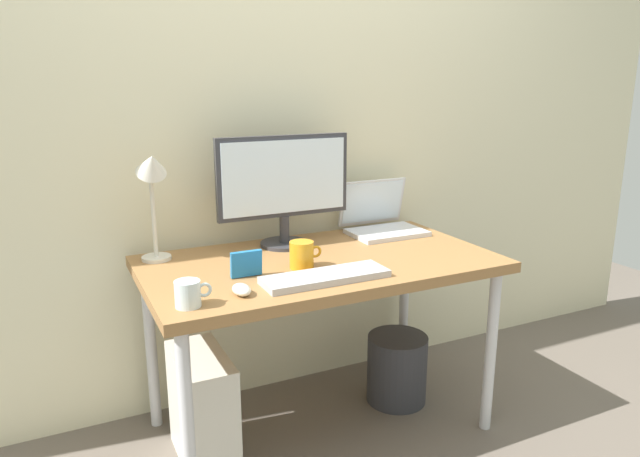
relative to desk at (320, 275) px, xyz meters
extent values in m
plane|color=#665B51|center=(0.00, 0.00, -0.65)|extent=(6.00, 6.00, 0.00)
cube|color=beige|center=(0.00, 0.42, 0.65)|extent=(4.40, 0.04, 2.60)
cube|color=olive|center=(0.00, 0.00, 0.04)|extent=(1.32, 0.73, 0.04)
cylinder|color=silver|center=(-0.60, -0.30, -0.31)|extent=(0.04, 0.04, 0.67)
cylinder|color=silver|center=(0.60, -0.30, -0.31)|extent=(0.04, 0.04, 0.67)
cylinder|color=silver|center=(-0.60, 0.30, -0.31)|extent=(0.04, 0.04, 0.67)
cylinder|color=silver|center=(0.60, 0.30, -0.31)|extent=(0.04, 0.04, 0.67)
cylinder|color=#333338|center=(-0.05, 0.23, 0.07)|extent=(0.20, 0.20, 0.01)
cylinder|color=#333338|center=(-0.05, 0.23, 0.13)|extent=(0.04, 0.04, 0.11)
cube|color=#333338|center=(-0.05, 0.23, 0.35)|extent=(0.55, 0.03, 0.33)
cube|color=white|center=(-0.05, 0.22, 0.35)|extent=(0.52, 0.01, 0.29)
cube|color=silver|center=(0.42, 0.19, 0.07)|extent=(0.32, 0.22, 0.02)
cube|color=silver|center=(0.42, 0.33, 0.19)|extent=(0.32, 0.06, 0.21)
cube|color=white|center=(0.42, 0.32, 0.19)|extent=(0.30, 0.04, 0.18)
cylinder|color=silver|center=(-0.56, 0.26, 0.07)|extent=(0.11, 0.11, 0.01)
cylinder|color=silver|center=(-0.56, 0.26, 0.24)|extent=(0.02, 0.02, 0.32)
cone|color=silver|center=(-0.56, 0.22, 0.43)|extent=(0.11, 0.14, 0.13)
cube|color=#B2B2B7|center=(-0.09, -0.22, 0.07)|extent=(0.44, 0.14, 0.02)
ellipsoid|color=silver|center=(-0.39, -0.23, 0.08)|extent=(0.06, 0.09, 0.03)
cylinder|color=orange|center=(-0.11, -0.07, 0.11)|extent=(0.09, 0.09, 0.10)
torus|color=orange|center=(-0.05, -0.07, 0.12)|extent=(0.05, 0.01, 0.05)
cylinder|color=silver|center=(-0.56, -0.26, 0.10)|extent=(0.08, 0.08, 0.08)
torus|color=silver|center=(-0.51, -0.26, 0.11)|extent=(0.05, 0.01, 0.05)
cube|color=#1E72BF|center=(-0.32, -0.07, 0.11)|extent=(0.11, 0.02, 0.09)
cube|color=silver|center=(-0.48, -0.01, -0.44)|extent=(0.18, 0.36, 0.42)
cylinder|color=#333338|center=(0.39, 0.03, -0.50)|extent=(0.26, 0.26, 0.30)
camera|label=1|loc=(-0.92, -1.90, 0.73)|focal=32.76mm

